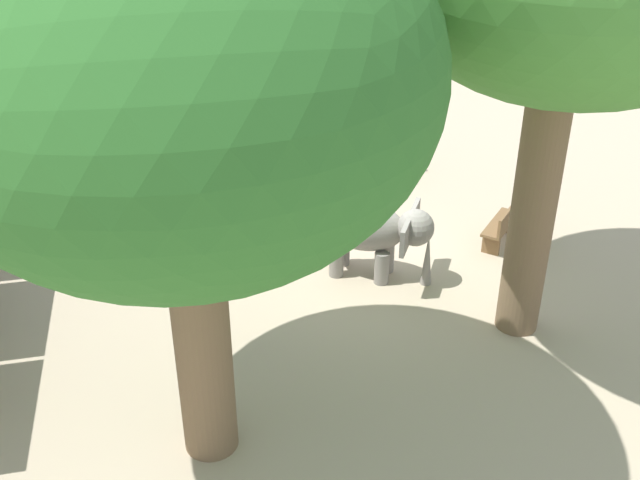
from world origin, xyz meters
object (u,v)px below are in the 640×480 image
object	(u,v)px
elephant	(374,230)
picnic_table_near	(381,143)
person_handler	(248,229)
wooden_bench	(503,223)
shade_tree_secondary	(177,73)
picnic_table_far	(322,193)

from	to	relation	value
elephant	picnic_table_near	bearing A→B (deg)	101.72
person_handler	wooden_bench	size ratio (longest dim) A/B	1.24
person_handler	shade_tree_secondary	world-z (taller)	shade_tree_secondary
elephant	shade_tree_secondary	distance (m)	6.88
person_handler	wooden_bench	distance (m)	5.35
elephant	shade_tree_secondary	bearing A→B (deg)	-102.20
person_handler	shade_tree_secondary	bearing A→B (deg)	-90.65
person_handler	picnic_table_far	size ratio (longest dim) A/B	0.77
person_handler	shade_tree_secondary	size ratio (longest dim) A/B	0.21
wooden_bench	picnic_table_far	xyz separation A→B (m)	(1.99, 3.44, 0.12)
shade_tree_secondary	person_handler	bearing A→B (deg)	-14.34
wooden_bench	picnic_table_far	world-z (taller)	wooden_bench
shade_tree_secondary	picnic_table_far	bearing A→B (deg)	-25.11
picnic_table_near	picnic_table_far	bearing A→B (deg)	131.56
person_handler	picnic_table_far	world-z (taller)	person_handler
wooden_bench	picnic_table_far	size ratio (longest dim) A/B	0.62
person_handler	picnic_table_far	distance (m)	2.76
person_handler	picnic_table_near	xyz separation A→B (m)	(4.51, -4.01, -0.36)
shade_tree_secondary	picnic_table_near	distance (m)	11.50
person_handler	picnic_table_near	bearing A→B (deg)	62.05
picnic_table_far	elephant	bearing A→B (deg)	53.31
picnic_table_near	picnic_table_far	distance (m)	3.30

